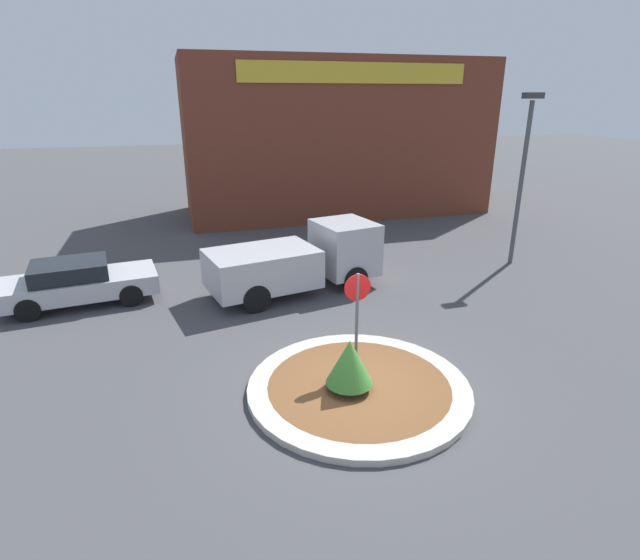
% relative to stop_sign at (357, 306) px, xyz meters
% --- Properties ---
extents(ground_plane, '(120.00, 120.00, 0.00)m').
position_rel_stop_sign_xyz_m(ground_plane, '(-0.22, -0.81, -1.61)').
color(ground_plane, '#474749').
extents(traffic_island, '(4.77, 4.77, 0.15)m').
position_rel_stop_sign_xyz_m(traffic_island, '(-0.22, -0.81, -1.53)').
color(traffic_island, '#BCB7AD').
rests_on(traffic_island, ground_plane).
extents(stop_sign, '(0.61, 0.07, 2.37)m').
position_rel_stop_sign_xyz_m(stop_sign, '(0.00, 0.00, 0.00)').
color(stop_sign, '#4C4C51').
rests_on(stop_sign, ground_plane).
extents(island_shrub, '(0.98, 0.98, 1.14)m').
position_rel_stop_sign_xyz_m(island_shrub, '(-0.49, -0.92, -0.81)').
color(island_shrub, brown).
rests_on(island_shrub, traffic_island).
extents(utility_truck, '(5.76, 3.11, 2.07)m').
position_rel_stop_sign_xyz_m(utility_truck, '(-0.02, 5.25, -0.56)').
color(utility_truck, '#B2B2B7').
rests_on(utility_truck, ground_plane).
extents(storefront_building, '(15.46, 6.07, 7.72)m').
position_rel_stop_sign_xyz_m(storefront_building, '(4.78, 16.41, 2.26)').
color(storefront_building, brown).
rests_on(storefront_building, ground_plane).
extents(parked_sedan_silver, '(4.59, 2.38, 1.33)m').
position_rel_stop_sign_xyz_m(parked_sedan_silver, '(-6.68, 6.09, -0.92)').
color(parked_sedan_silver, '#B7B7BC').
rests_on(parked_sedan_silver, ground_plane).
extents(light_pole, '(0.70, 0.30, 6.05)m').
position_rel_stop_sign_xyz_m(light_pole, '(8.34, 5.76, 1.97)').
color(light_pole, '#4C4C51').
rests_on(light_pole, ground_plane).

